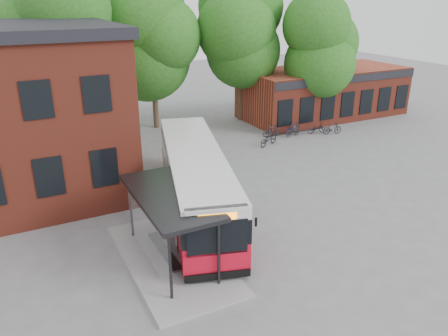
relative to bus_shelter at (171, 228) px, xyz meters
name	(u,v)px	position (x,y,z in m)	size (l,w,h in m)	color
ground	(257,223)	(4.50, 1.00, -1.45)	(100.00, 100.00, 0.00)	slate
shop_row	(324,92)	(19.50, 15.00, 0.55)	(14.00, 6.20, 4.00)	maroon
bus_shelter	(171,228)	(0.00, 0.00, 0.00)	(3.60, 7.00, 2.90)	#242427
bike_rail	(295,134)	(13.78, 11.00, -1.26)	(5.20, 0.10, 0.38)	#242427
tree_0	(55,64)	(-1.50, 17.00, 4.05)	(7.92, 7.92, 11.00)	#1F5817
tree_1	(153,60)	(5.50, 18.00, 3.75)	(7.92, 7.92, 10.40)	#1F5817
tree_2	(241,52)	(12.50, 17.00, 4.05)	(7.92, 7.92, 11.00)	#1F5817
tree_3	(323,66)	(17.50, 13.00, 3.19)	(7.04, 7.04, 9.28)	#1F5817
city_bus	(196,182)	(2.56, 3.47, 0.08)	(2.56, 12.01, 3.05)	red
bicycle_0	(268,139)	(10.95, 10.18, -0.96)	(0.64, 1.85, 0.97)	black
bicycle_1	(272,131)	(12.25, 11.78, -1.01)	(0.41, 1.47, 0.88)	#292930
bicycle_3	(293,130)	(13.74, 11.16, -1.01)	(0.42, 1.47, 0.89)	#403B35
bicycle_5	(293,128)	(14.02, 11.58, -1.00)	(0.42, 1.49, 0.90)	#091D4B
bicycle_6	(317,128)	(15.74, 10.95, -1.04)	(0.54, 1.56, 0.82)	black
bicycle_7	(332,128)	(16.65, 10.25, -1.00)	(0.43, 1.51, 0.91)	#20202C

